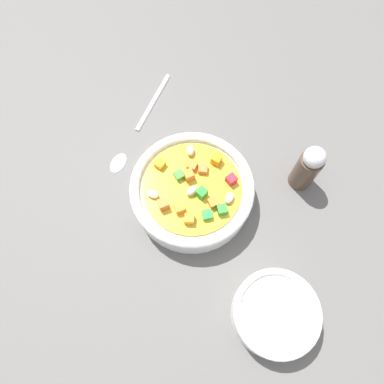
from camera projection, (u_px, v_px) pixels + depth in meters
The scene contains 5 objects.
ground_plane at pixel (192, 200), 53.53cm from camera, with size 140.00×140.00×2.00cm, color #565451.
soup_bowl_main at pixel (192, 191), 50.23cm from camera, with size 17.41×17.41×5.54cm.
spoon at pixel (136, 130), 56.60cm from camera, with size 19.74×7.75×0.95cm.
side_bowl_small at pixel (275, 313), 44.40cm from camera, with size 10.90×10.90×4.02cm.
pepper_shaker at pixel (308, 167), 49.55cm from camera, with size 3.41×3.41×8.98cm.
Camera 1 is at (-14.42, -12.76, 48.97)cm, focal length 33.03 mm.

